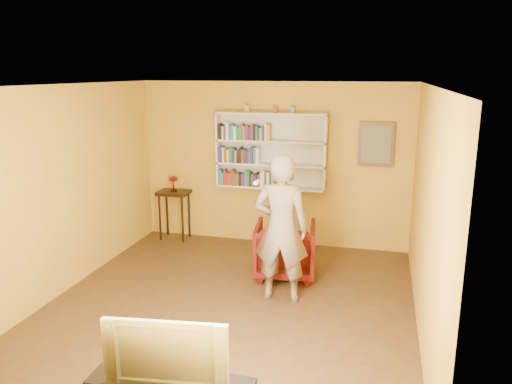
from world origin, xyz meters
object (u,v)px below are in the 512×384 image
bookshelf (272,151)px  person (281,228)px  television (169,348)px  console_table (174,199)px  ruby_lustre (173,180)px  armchair (285,250)px

bookshelf → person: bookshelf is taller
bookshelf → television: bearing=-87.3°
console_table → ruby_lustre: ruby_lustre is taller
ruby_lustre → television: 4.89m
ruby_lustre → armchair: (2.18, -1.13, -0.65)m
bookshelf → person: 2.23m
armchair → television: bearing=77.7°
armchair → person: (0.09, -0.76, 0.56)m
ruby_lustre → person: person is taller
ruby_lustre → person: size_ratio=0.14×
bookshelf → ruby_lustre: (-1.69, -0.16, -0.55)m
person → television: bearing=80.3°
bookshelf → person: size_ratio=0.95×
console_table → ruby_lustre: bearing=180.0°
bookshelf → television: 4.74m
person → television: person is taller
bookshelf → armchair: bearing=-69.2°
bookshelf → armchair: bookshelf is taller
person → console_table: bearing=-41.7°
bookshelf → armchair: size_ratio=2.10×
bookshelf → armchair: (0.49, -1.29, -1.20)m
ruby_lustre → television: (1.90, -4.50, -0.29)m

